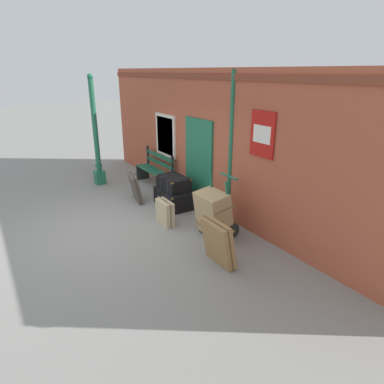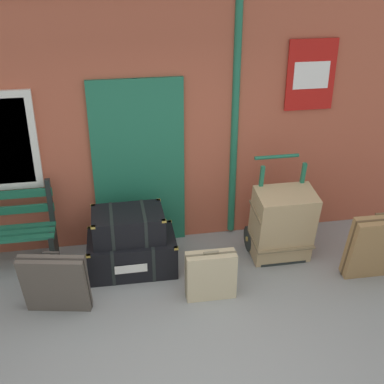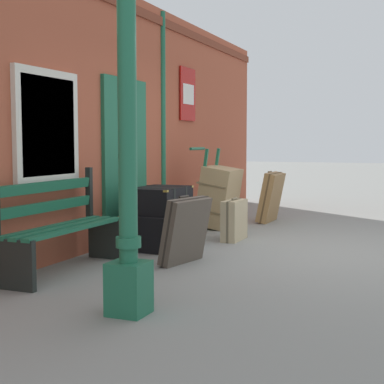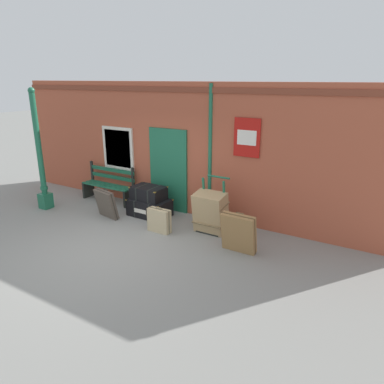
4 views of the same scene
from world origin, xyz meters
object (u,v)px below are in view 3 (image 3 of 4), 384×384
(porters_trolley, at_px, (208,209))
(large_brown_trunk, at_px, (219,197))
(platform_bench, at_px, (60,228))
(suitcase_beige, at_px, (234,220))
(suitcase_olive, at_px, (186,231))
(suitcase_cream, at_px, (271,197))
(steamer_trunk_base, at_px, (162,230))
(lamp_post, at_px, (128,159))
(steamer_trunk_middle, at_px, (160,200))

(porters_trolley, height_order, large_brown_trunk, porters_trolley)
(platform_bench, xyz_separation_m, suitcase_beige, (2.45, -1.01, -0.18))
(suitcase_olive, height_order, suitcase_beige, suitcase_olive)
(porters_trolley, xyz_separation_m, suitcase_beige, (-0.98, -0.74, -0.01))
(suitcase_olive, distance_m, suitcase_beige, 1.61)
(platform_bench, distance_m, large_brown_trunk, 3.46)
(large_brown_trunk, bearing_deg, suitcase_olive, -168.05)
(platform_bench, bearing_deg, large_brown_trunk, -7.36)
(platform_bench, height_order, suitcase_cream, platform_bench)
(porters_trolley, distance_m, large_brown_trunk, 0.26)
(platform_bench, height_order, large_brown_trunk, platform_bench)
(suitcase_beige, bearing_deg, suitcase_cream, 0.16)
(steamer_trunk_base, bearing_deg, suitcase_beige, -40.62)
(steamer_trunk_base, distance_m, suitcase_beige, 1.04)
(lamp_post, xyz_separation_m, steamer_trunk_middle, (2.65, 0.99, -0.59))
(suitcase_olive, bearing_deg, steamer_trunk_middle, 40.22)
(platform_bench, relative_size, suitcase_beige, 2.81)
(lamp_post, relative_size, suitcase_beige, 5.39)
(large_brown_trunk, bearing_deg, steamer_trunk_middle, 176.16)
(lamp_post, xyz_separation_m, suitcase_cream, (5.36, 0.31, -0.77))
(lamp_post, height_order, platform_bench, lamp_post)
(suitcase_cream, xyz_separation_m, suitcase_beige, (-1.90, -0.01, -0.14))
(platform_bench, relative_size, suitcase_olive, 2.20)
(lamp_post, distance_m, porters_trolley, 4.65)
(platform_bench, xyz_separation_m, steamer_trunk_base, (1.66, -0.33, -0.23))
(platform_bench, distance_m, steamer_trunk_base, 1.71)
(porters_trolley, distance_m, suitcase_olive, 2.69)
(suitcase_beige, bearing_deg, platform_bench, 157.62)
(steamer_trunk_base, distance_m, suitcase_cream, 2.78)
(large_brown_trunk, xyz_separation_m, suitcase_cream, (0.92, -0.56, -0.07))
(steamer_trunk_base, xyz_separation_m, steamer_trunk_middle, (-0.03, 0.01, 0.37))
(platform_bench, height_order, steamer_trunk_middle, platform_bench)
(lamp_post, distance_m, suitcase_beige, 3.59)
(platform_bench, xyz_separation_m, suitcase_olive, (0.85, -0.99, -0.09))
(suitcase_cream, height_order, suitcase_beige, suitcase_cream)
(steamer_trunk_base, bearing_deg, platform_bench, 168.69)
(lamp_post, distance_m, platform_bench, 1.81)
(steamer_trunk_middle, relative_size, suitcase_beige, 1.42)
(steamer_trunk_base, bearing_deg, large_brown_trunk, -3.59)
(suitcase_cream, bearing_deg, large_brown_trunk, 148.70)
(porters_trolley, height_order, suitcase_beige, porters_trolley)
(lamp_post, height_order, porters_trolley, lamp_post)
(steamer_trunk_middle, xyz_separation_m, porters_trolley, (1.80, 0.05, -0.31))
(steamer_trunk_base, xyz_separation_m, suitcase_beige, (0.79, -0.68, 0.05))
(lamp_post, height_order, suitcase_cream, lamp_post)
(lamp_post, xyz_separation_m, suitcase_beige, (3.46, 0.31, -0.91))
(steamer_trunk_middle, bearing_deg, platform_bench, 168.84)
(lamp_post, relative_size, porters_trolley, 2.54)
(lamp_post, distance_m, steamer_trunk_middle, 2.89)
(steamer_trunk_middle, height_order, suitcase_olive, steamer_trunk_middle)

